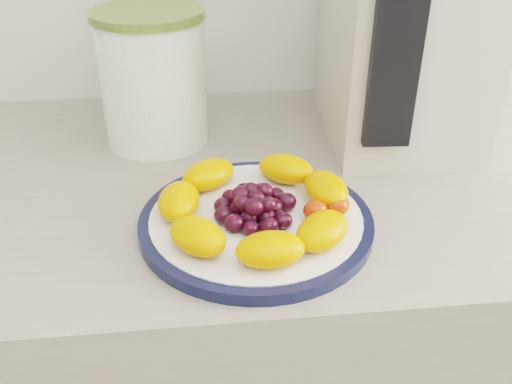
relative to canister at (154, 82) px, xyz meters
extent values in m
cube|color=gray|center=(0.20, -0.12, -0.54)|extent=(3.50, 0.60, 0.90)
cylinder|color=#121836|center=(0.12, -0.26, -0.09)|extent=(0.28, 0.28, 0.01)
cylinder|color=white|center=(0.12, -0.26, -0.09)|extent=(0.25, 0.25, 0.02)
cylinder|color=#507426|center=(0.00, 0.00, 0.00)|extent=(0.20, 0.20, 0.19)
cylinder|color=olive|center=(0.00, 0.00, 0.10)|extent=(0.21, 0.21, 0.01)
cube|color=beige|center=(0.37, -0.01, 0.09)|extent=(0.22, 0.30, 0.36)
cube|color=black|center=(0.31, -0.15, 0.09)|extent=(0.06, 0.02, 0.27)
ellipsoid|color=orange|center=(0.21, -0.24, -0.06)|extent=(0.07, 0.08, 0.04)
ellipsoid|color=orange|center=(0.17, -0.18, -0.06)|extent=(0.09, 0.08, 0.04)
ellipsoid|color=orange|center=(0.07, -0.18, -0.06)|extent=(0.09, 0.08, 0.04)
ellipsoid|color=orange|center=(0.03, -0.24, -0.06)|extent=(0.06, 0.08, 0.04)
ellipsoid|color=orange|center=(0.05, -0.32, -0.06)|extent=(0.08, 0.09, 0.04)
ellipsoid|color=orange|center=(0.13, -0.35, -0.06)|extent=(0.08, 0.05, 0.04)
ellipsoid|color=orange|center=(0.19, -0.32, -0.06)|extent=(0.09, 0.09, 0.04)
ellipsoid|color=black|center=(0.12, -0.26, -0.07)|extent=(0.02, 0.02, 0.02)
ellipsoid|color=black|center=(0.14, -0.26, -0.07)|extent=(0.02, 0.02, 0.02)
ellipsoid|color=black|center=(0.13, -0.24, -0.07)|extent=(0.02, 0.02, 0.02)
ellipsoid|color=black|center=(0.11, -0.24, -0.07)|extent=(0.02, 0.02, 0.02)
ellipsoid|color=black|center=(0.10, -0.26, -0.07)|extent=(0.02, 0.02, 0.02)
ellipsoid|color=black|center=(0.11, -0.28, -0.07)|extent=(0.02, 0.02, 0.02)
ellipsoid|color=black|center=(0.13, -0.28, -0.07)|extent=(0.02, 0.02, 0.02)
ellipsoid|color=black|center=(0.16, -0.25, -0.07)|extent=(0.02, 0.02, 0.02)
ellipsoid|color=black|center=(0.15, -0.23, -0.07)|extent=(0.02, 0.02, 0.02)
ellipsoid|color=black|center=(0.13, -0.22, -0.07)|extent=(0.02, 0.02, 0.02)
ellipsoid|color=black|center=(0.11, -0.22, -0.07)|extent=(0.02, 0.02, 0.02)
ellipsoid|color=black|center=(0.10, -0.23, -0.07)|extent=(0.02, 0.02, 0.02)
ellipsoid|color=black|center=(0.09, -0.25, -0.07)|extent=(0.02, 0.02, 0.02)
ellipsoid|color=black|center=(0.09, -0.27, -0.07)|extent=(0.02, 0.02, 0.02)
ellipsoid|color=black|center=(0.10, -0.29, -0.07)|extent=(0.02, 0.02, 0.02)
ellipsoid|color=black|center=(0.11, -0.30, -0.07)|extent=(0.02, 0.02, 0.02)
ellipsoid|color=black|center=(0.13, -0.30, -0.07)|extent=(0.02, 0.02, 0.02)
ellipsoid|color=black|center=(0.15, -0.29, -0.07)|extent=(0.02, 0.02, 0.02)
ellipsoid|color=black|center=(0.12, -0.26, -0.05)|extent=(0.02, 0.02, 0.02)
ellipsoid|color=black|center=(0.14, -0.24, -0.05)|extent=(0.02, 0.02, 0.02)
ellipsoid|color=black|center=(0.12, -0.24, -0.05)|extent=(0.02, 0.02, 0.02)
ellipsoid|color=black|center=(0.11, -0.25, -0.05)|extent=(0.02, 0.02, 0.02)
ellipsoid|color=black|center=(0.11, -0.27, -0.05)|extent=(0.02, 0.02, 0.02)
ellipsoid|color=black|center=(0.12, -0.28, -0.05)|extent=(0.02, 0.02, 0.02)
ellipsoid|color=black|center=(0.14, -0.27, -0.05)|extent=(0.02, 0.02, 0.02)
ellipsoid|color=red|center=(0.19, -0.27, -0.06)|extent=(0.03, 0.03, 0.02)
ellipsoid|color=red|center=(0.22, -0.27, -0.06)|extent=(0.04, 0.03, 0.02)
camera|label=1|loc=(0.06, -0.82, 0.30)|focal=40.00mm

